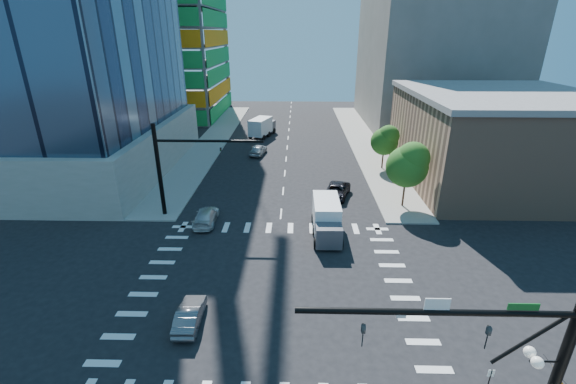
{
  "coord_description": "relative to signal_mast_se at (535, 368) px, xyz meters",
  "views": [
    {
      "loc": [
        1.52,
        -22.56,
        16.7
      ],
      "look_at": [
        0.79,
        8.0,
        4.02
      ],
      "focal_mm": 24.0,
      "sensor_mm": 36.0,
      "label": 1
    }
  ],
  "objects": [
    {
      "name": "box_truck_far",
      "position": [
        -15.02,
        54.69,
        -3.56
      ],
      "size": [
        4.42,
        6.74,
        3.27
      ],
      "rotation": [
        0.0,
        0.0,
        2.83
      ],
      "color": "black",
      "rests_on": "ground"
    },
    {
      "name": "tree_south",
      "position": [
        2.03,
        25.4,
        -0.32
      ],
      "size": [
        4.16,
        4.16,
        6.82
      ],
      "color": "#382316",
      "rests_on": "sidewalk_ne"
    },
    {
      "name": "car_nb_far",
      "position": [
        -4.7,
        27.91,
        -4.3
      ],
      "size": [
        3.76,
        5.59,
        1.42
      ],
      "primitive_type": "imported",
      "rotation": [
        0.0,
        0.0,
        -0.3
      ],
      "color": "black",
      "rests_on": "ground"
    },
    {
      "name": "car_sb_cross",
      "position": [
        -15.58,
        7.76,
        -4.37
      ],
      "size": [
        1.46,
        3.93,
        1.29
      ],
      "primitive_type": "imported",
      "rotation": [
        0.0,
        0.0,
        3.17
      ],
      "color": "#57585C",
      "rests_on": "ground"
    },
    {
      "name": "commercial_building",
      "position": [
        14.4,
        33.5,
        0.31
      ],
      "size": [
        20.5,
        22.5,
        10.6
      ],
      "color": "#9A7159",
      "rests_on": "ground"
    },
    {
      "name": "road_markings",
      "position": [
        -10.6,
        11.5,
        -5.0
      ],
      "size": [
        20.0,
        20.0,
        0.01
      ],
      "primitive_type": "cube",
      "color": "silver",
      "rests_on": "ground"
    },
    {
      "name": "bg_building_ne",
      "position": [
        16.4,
        66.5,
        8.99
      ],
      "size": [
        24.0,
        30.0,
        28.0
      ],
      "primitive_type": "cube",
      "color": "#5F5C56",
      "rests_on": "ground"
    },
    {
      "name": "no_parking_sign",
      "position": [
        0.1,
        2.5,
        -3.63
      ],
      "size": [
        0.3,
        0.06,
        2.2
      ],
      "color": "black",
      "rests_on": "ground"
    },
    {
      "name": "car_sb_near",
      "position": [
        -17.6,
        21.37,
        -4.32
      ],
      "size": [
        2.06,
        4.81,
        1.38
      ],
      "primitive_type": "imported",
      "rotation": [
        0.0,
        0.0,
        3.17
      ],
      "color": "silver",
      "rests_on": "ground"
    },
    {
      "name": "signal_mast_se",
      "position": [
        0.0,
        0.0,
        0.0
      ],
      "size": [
        10.51,
        2.48,
        9.0
      ],
      "color": "black",
      "rests_on": "sidewalk_se"
    },
    {
      "name": "car_sb_mid",
      "position": [
        -14.77,
        43.6,
        -4.24
      ],
      "size": [
        2.52,
        4.75,
        1.54
      ],
      "primitive_type": "imported",
      "rotation": [
        0.0,
        0.0,
        2.98
      ],
      "color": "#AAAEB2",
      "rests_on": "ground"
    },
    {
      "name": "ground",
      "position": [
        -10.6,
        11.5,
        -5.01
      ],
      "size": [
        160.0,
        160.0,
        0.0
      ],
      "primitive_type": "plane",
      "color": "black",
      "rests_on": "ground"
    },
    {
      "name": "sidewalk_nw",
      "position": [
        -23.1,
        51.5,
        -4.93
      ],
      "size": [
        5.0,
        60.0,
        0.15
      ],
      "primitive_type": "cube",
      "color": "gray",
      "rests_on": "ground"
    },
    {
      "name": "signal_mast_nw",
      "position": [
        -20.6,
        23.0,
        0.49
      ],
      "size": [
        10.2,
        0.4,
        9.0
      ],
      "color": "black",
      "rests_on": "sidewalk_nw"
    },
    {
      "name": "tree_north",
      "position": [
        2.33,
        37.4,
        -1.02
      ],
      "size": [
        3.54,
        3.52,
        5.78
      ],
      "color": "#382316",
      "rests_on": "sidewalk_ne"
    },
    {
      "name": "box_truck_near",
      "position": [
        -6.39,
        19.18,
        -3.67
      ],
      "size": [
        2.48,
        5.76,
        3.01
      ],
      "rotation": [
        0.0,
        0.0,
        0.01
      ],
      "color": "black",
      "rests_on": "ground"
    },
    {
      "name": "sidewalk_ne",
      "position": [
        1.9,
        51.5,
        -4.93
      ],
      "size": [
        5.0,
        60.0,
        0.15
      ],
      "primitive_type": "cube",
      "color": "gray",
      "rests_on": "ground"
    }
  ]
}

